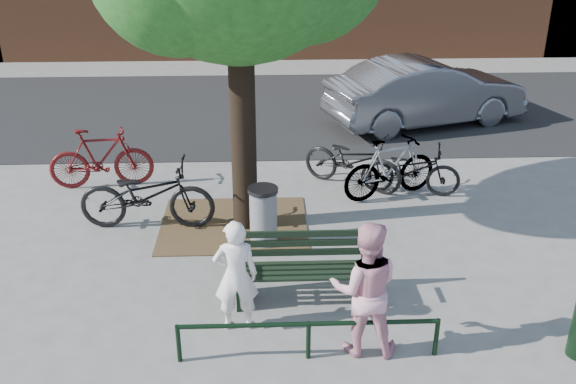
{
  "coord_description": "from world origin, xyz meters",
  "views": [
    {
      "loc": [
        -0.47,
        -7.22,
        4.92
      ],
      "look_at": [
        -0.15,
        1.0,
        1.14
      ],
      "focal_mm": 40.0,
      "sensor_mm": 36.0,
      "label": 1
    }
  ],
  "objects_px": {
    "person_left": "(236,276)",
    "litter_bin": "(263,216)",
    "parked_car": "(426,92)",
    "park_bench": "(302,266)",
    "bicycle_c": "(353,161)",
    "person_right": "(365,289)"
  },
  "relations": [
    {
      "from": "person_left",
      "to": "parked_car",
      "type": "relative_size",
      "value": 0.32
    },
    {
      "from": "park_bench",
      "to": "person_right",
      "type": "xyz_separation_m",
      "value": [
        0.65,
        -1.13,
        0.37
      ]
    },
    {
      "from": "bicycle_c",
      "to": "parked_car",
      "type": "height_order",
      "value": "parked_car"
    },
    {
      "from": "person_left",
      "to": "person_right",
      "type": "xyz_separation_m",
      "value": [
        1.5,
        -0.49,
        0.1
      ]
    },
    {
      "from": "person_left",
      "to": "bicycle_c",
      "type": "relative_size",
      "value": 0.76
    },
    {
      "from": "park_bench",
      "to": "parked_car",
      "type": "relative_size",
      "value": 0.37
    },
    {
      "from": "person_right",
      "to": "litter_bin",
      "type": "relative_size",
      "value": 1.78
    },
    {
      "from": "parked_car",
      "to": "litter_bin",
      "type": "bearing_deg",
      "value": 127.76
    },
    {
      "from": "parked_car",
      "to": "bicycle_c",
      "type": "bearing_deg",
      "value": 130.32
    },
    {
      "from": "park_bench",
      "to": "person_left",
      "type": "height_order",
      "value": "person_left"
    },
    {
      "from": "person_left",
      "to": "person_right",
      "type": "relative_size",
      "value": 0.88
    },
    {
      "from": "park_bench",
      "to": "person_left",
      "type": "distance_m",
      "value": 1.09
    },
    {
      "from": "bicycle_c",
      "to": "park_bench",
      "type": "bearing_deg",
      "value": -164.37
    },
    {
      "from": "park_bench",
      "to": "bicycle_c",
      "type": "relative_size",
      "value": 0.89
    },
    {
      "from": "park_bench",
      "to": "bicycle_c",
      "type": "xyz_separation_m",
      "value": [
        1.15,
        3.62,
        0.04
      ]
    },
    {
      "from": "park_bench",
      "to": "person_left",
      "type": "relative_size",
      "value": 1.17
    },
    {
      "from": "litter_bin",
      "to": "bicycle_c",
      "type": "relative_size",
      "value": 0.48
    },
    {
      "from": "park_bench",
      "to": "litter_bin",
      "type": "relative_size",
      "value": 1.84
    },
    {
      "from": "park_bench",
      "to": "bicycle_c",
      "type": "height_order",
      "value": "bicycle_c"
    },
    {
      "from": "park_bench",
      "to": "parked_car",
      "type": "height_order",
      "value": "parked_car"
    },
    {
      "from": "park_bench",
      "to": "person_left",
      "type": "bearing_deg",
      "value": -143.03
    },
    {
      "from": "person_left",
      "to": "litter_bin",
      "type": "height_order",
      "value": "person_left"
    }
  ]
}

